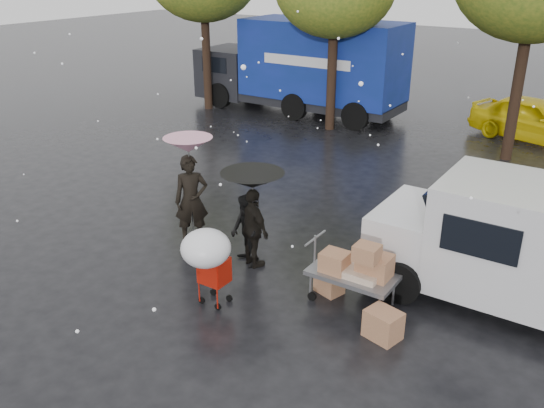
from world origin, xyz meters
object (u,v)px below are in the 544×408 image
Objects in this scene: person_black at (253,228)px; vendor_cart at (357,267)px; white_van at (531,247)px; blue_truck at (303,67)px; yellow_taxi at (537,120)px; shopping_cart at (207,252)px; person_pink at (191,200)px.

person_black is 2.28m from vendor_cart.
vendor_cart is at bearing -148.40° from white_van.
person_black is 12.37m from blue_truck.
yellow_taxi is at bearing 87.07° from vendor_cart.
blue_truck is at bearing 112.86° from yellow_taxi.
yellow_taxi is (-1.80, 10.59, -0.44)m from white_van.
shopping_cart is 0.30× the size of white_van.
blue_truck reaches higher than yellow_taxi.
blue_truck is at bearing 63.07° from person_pink.
blue_truck is at bearing -41.78° from person_black.
person_pink is 0.23× the size of blue_truck.
person_pink is 0.45× the size of yellow_taxi.
blue_truck reaches higher than person_black.
person_pink is 2.56m from shopping_cart.
vendor_cart is 0.31× the size of white_van.
blue_truck reaches higher than vendor_cart.
person_pink reaches higher than vendor_cart.
person_black is 0.19× the size of blue_truck.
person_pink is 1.26× the size of vendor_cart.
person_pink is 1.30× the size of shopping_cart.
person_pink is 3.94m from vendor_cart.
person_pink reaches higher than yellow_taxi.
person_pink is 1.19× the size of person_black.
white_van is 14.07m from blue_truck.
yellow_taxi is (2.89, 11.92, -0.08)m from person_black.
blue_truck is at bearing 136.21° from white_van.
blue_truck is (-10.15, 9.73, 0.60)m from white_van.
blue_truck is (-7.73, 11.21, 1.03)m from vendor_cart.
vendor_cart is 13.66m from blue_truck.
shopping_cart is (-2.06, -1.46, 0.34)m from vendor_cart.
white_van reaches higher than shopping_cart.
vendor_cart is 2.87m from white_van.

